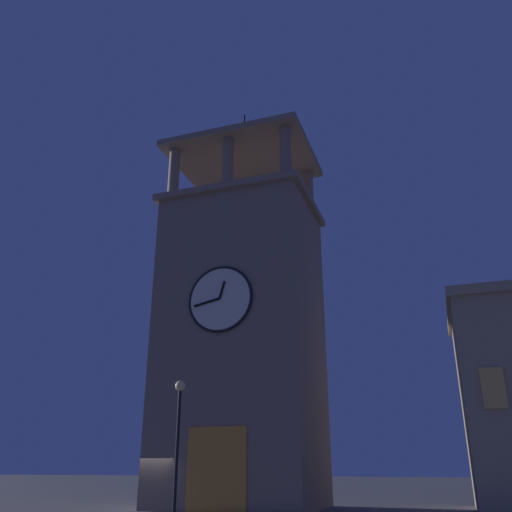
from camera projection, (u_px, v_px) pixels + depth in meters
name	position (u px, v px, depth m)	size (l,w,h in m)	color
ground_plane	(153.00, 511.00, 27.50)	(200.00, 200.00, 0.00)	#4C4C51
clocktower	(242.00, 336.00, 32.35)	(9.31, 7.47, 25.32)	gray
street_lamp	(178.00, 422.00, 22.39)	(0.44, 0.44, 5.52)	black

